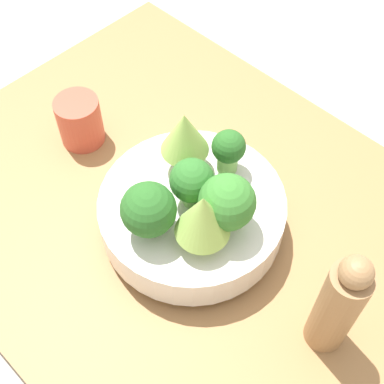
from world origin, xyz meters
TOP-DOWN VIEW (x-y plane):
  - ground_plane at (0.00, 0.00)m, footprint 6.00×6.00m
  - table at (0.00, 0.00)m, footprint 0.95×0.61m
  - bowl at (-0.04, -0.01)m, footprint 0.25×0.25m
  - broccoli_floret_back at (-0.04, 0.06)m, footprint 0.05×0.05m
  - romanesco_piece_far at (-0.08, 0.02)m, footprint 0.06×0.06m
  - broccoli_floret_center at (-0.04, -0.01)m, footprint 0.06×0.06m
  - romanesco_piece_near at (0.01, -0.05)m, footprint 0.07×0.07m
  - broccoli_floret_front at (-0.04, -0.08)m, footprint 0.07×0.07m
  - broccoli_floret_right at (0.02, -0.01)m, footprint 0.07×0.07m
  - cup at (-0.28, -0.01)m, footprint 0.07×0.07m
  - pepper_mill at (0.19, -0.01)m, footprint 0.05×0.05m

SIDE VIEW (x-z plane):
  - ground_plane at x=0.00m, z-range 0.00..0.00m
  - table at x=0.00m, z-range 0.00..0.03m
  - bowl at x=-0.04m, z-range 0.04..0.11m
  - cup at x=-0.28m, z-range 0.03..0.11m
  - pepper_mill at x=0.19m, z-range 0.03..0.22m
  - broccoli_floret_back at x=-0.04m, z-range 0.11..0.18m
  - broccoli_floret_center at x=-0.04m, z-range 0.11..0.18m
  - broccoli_floret_front at x=-0.04m, z-range 0.11..0.19m
  - broccoli_floret_right at x=0.02m, z-range 0.11..0.19m
  - romanesco_piece_near at x=0.01m, z-range 0.11..0.21m
  - romanesco_piece_far at x=-0.08m, z-range 0.12..0.22m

